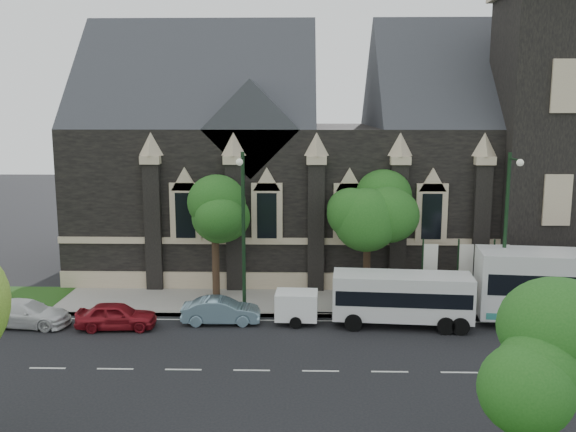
{
  "coord_description": "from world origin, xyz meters",
  "views": [
    {
      "loc": [
        -0.78,
        -25.55,
        11.29
      ],
      "look_at": [
        -1.57,
        6.0,
        5.8
      ],
      "focal_mm": 38.89,
      "sensor_mm": 36.0,
      "label": 1
    }
  ],
  "objects_px": {
    "street_lamp_near": "(507,226)",
    "car_far_white": "(26,313)",
    "street_lamp_mid": "(243,225)",
    "tree_walk_right": "(371,202)",
    "box_trailer": "(297,305)",
    "tree_walk_left": "(218,203)",
    "car_far_red": "(116,316)",
    "banner_flag_right": "(498,267)",
    "shuttle_bus": "(402,296)",
    "tree_park_east": "(558,356)",
    "sedan": "(221,311)",
    "banner_flag_center": "(463,267)",
    "banner_flag_left": "(427,267)"
  },
  "relations": [
    {
      "from": "street_lamp_near",
      "to": "car_far_white",
      "type": "height_order",
      "value": "street_lamp_near"
    },
    {
      "from": "street_lamp_near",
      "to": "street_lamp_mid",
      "type": "relative_size",
      "value": 1.0
    },
    {
      "from": "tree_walk_right",
      "to": "car_far_white",
      "type": "xyz_separation_m",
      "value": [
        -18.51,
        -5.38,
        -5.14
      ]
    },
    {
      "from": "box_trailer",
      "to": "street_lamp_mid",
      "type": "bearing_deg",
      "value": 164.21
    },
    {
      "from": "street_lamp_near",
      "to": "street_lamp_mid",
      "type": "bearing_deg",
      "value": 180.0
    },
    {
      "from": "tree_walk_left",
      "to": "car_far_red",
      "type": "height_order",
      "value": "tree_walk_left"
    },
    {
      "from": "street_lamp_mid",
      "to": "tree_walk_left",
      "type": "bearing_deg",
      "value": 116.47
    },
    {
      "from": "street_lamp_near",
      "to": "box_trailer",
      "type": "xyz_separation_m",
      "value": [
        -11.12,
        -0.96,
        -4.14
      ]
    },
    {
      "from": "banner_flag_right",
      "to": "shuttle_bus",
      "type": "distance_m",
      "value": 6.68
    },
    {
      "from": "street_lamp_near",
      "to": "banner_flag_right",
      "type": "distance_m",
      "value": 3.34
    },
    {
      "from": "tree_park_east",
      "to": "shuttle_bus",
      "type": "relative_size",
      "value": 0.86
    },
    {
      "from": "street_lamp_near",
      "to": "car_far_white",
      "type": "relative_size",
      "value": 1.92
    },
    {
      "from": "shuttle_bus",
      "to": "tree_walk_right",
      "type": "bearing_deg",
      "value": 108.67
    },
    {
      "from": "street_lamp_near",
      "to": "shuttle_bus",
      "type": "xyz_separation_m",
      "value": [
        -5.59,
        -1.18,
        -3.51
      ]
    },
    {
      "from": "tree_walk_left",
      "to": "tree_park_east",
      "type": "bearing_deg",
      "value": -59.13
    },
    {
      "from": "street_lamp_mid",
      "to": "car_far_white",
      "type": "xyz_separation_m",
      "value": [
        -11.3,
        -1.76,
        -4.43
      ]
    },
    {
      "from": "tree_walk_left",
      "to": "street_lamp_near",
      "type": "height_order",
      "value": "street_lamp_near"
    },
    {
      "from": "car_far_red",
      "to": "box_trailer",
      "type": "bearing_deg",
      "value": -86.78
    },
    {
      "from": "street_lamp_mid",
      "to": "banner_flag_right",
      "type": "height_order",
      "value": "street_lamp_mid"
    },
    {
      "from": "street_lamp_near",
      "to": "car_far_red",
      "type": "xyz_separation_m",
      "value": [
        -20.42,
        -2.04,
        -4.42
      ]
    },
    {
      "from": "banner_flag_right",
      "to": "sedan",
      "type": "height_order",
      "value": "banner_flag_right"
    },
    {
      "from": "tree_park_east",
      "to": "banner_flag_center",
      "type": "height_order",
      "value": "tree_park_east"
    },
    {
      "from": "car_far_white",
      "to": "street_lamp_near",
      "type": "bearing_deg",
      "value": -81.17
    },
    {
      "from": "banner_flag_right",
      "to": "car_far_red",
      "type": "distance_m",
      "value": 21.15
    },
    {
      "from": "banner_flag_left",
      "to": "banner_flag_center",
      "type": "xyz_separation_m",
      "value": [
        2.0,
        0.0,
        0.0
      ]
    },
    {
      "from": "tree_walk_left",
      "to": "banner_flag_center",
      "type": "height_order",
      "value": "tree_walk_left"
    },
    {
      "from": "banner_flag_left",
      "to": "street_lamp_mid",
      "type": "bearing_deg",
      "value": -169.5
    },
    {
      "from": "banner_flag_right",
      "to": "street_lamp_mid",
      "type": "bearing_deg",
      "value": -172.4
    },
    {
      "from": "street_lamp_mid",
      "to": "box_trailer",
      "type": "bearing_deg",
      "value": -18.38
    },
    {
      "from": "street_lamp_near",
      "to": "banner_flag_center",
      "type": "bearing_deg",
      "value": 131.93
    },
    {
      "from": "tree_walk_right",
      "to": "banner_flag_center",
      "type": "distance_m",
      "value": 6.36
    },
    {
      "from": "tree_park_east",
      "to": "box_trailer",
      "type": "distance_m",
      "value": 17.48
    },
    {
      "from": "tree_walk_right",
      "to": "banner_flag_right",
      "type": "bearing_deg",
      "value": -13.6
    },
    {
      "from": "tree_walk_right",
      "to": "tree_park_east",
      "type": "bearing_deg",
      "value": -81.58
    },
    {
      "from": "tree_walk_right",
      "to": "box_trailer",
      "type": "bearing_deg",
      "value": -133.39
    },
    {
      "from": "banner_flag_center",
      "to": "car_far_red",
      "type": "relative_size",
      "value": 0.98
    },
    {
      "from": "street_lamp_near",
      "to": "shuttle_bus",
      "type": "bearing_deg",
      "value": -168.06
    },
    {
      "from": "street_lamp_near",
      "to": "box_trailer",
      "type": "height_order",
      "value": "street_lamp_near"
    },
    {
      "from": "street_lamp_mid",
      "to": "banner_flag_right",
      "type": "xyz_separation_m",
      "value": [
        14.29,
        1.91,
        -2.73
      ]
    },
    {
      "from": "tree_park_east",
      "to": "street_lamp_mid",
      "type": "xyz_separation_m",
      "value": [
        -10.18,
        16.42,
        0.49
      ]
    },
    {
      "from": "sedan",
      "to": "car_far_red",
      "type": "bearing_deg",
      "value": 98.45
    },
    {
      "from": "tree_park_east",
      "to": "banner_flag_center",
      "type": "distance_m",
      "value": 18.58
    },
    {
      "from": "banner_flag_center",
      "to": "car_far_red",
      "type": "height_order",
      "value": "banner_flag_center"
    },
    {
      "from": "banner_flag_center",
      "to": "car_far_white",
      "type": "bearing_deg",
      "value": -171.17
    },
    {
      "from": "banner_flag_center",
      "to": "box_trailer",
      "type": "distance_m",
      "value": 9.93
    },
    {
      "from": "street_lamp_near",
      "to": "banner_flag_left",
      "type": "xyz_separation_m",
      "value": [
        -3.71,
        1.91,
        -2.73
      ]
    },
    {
      "from": "tree_park_east",
      "to": "tree_walk_right",
      "type": "xyz_separation_m",
      "value": [
        -2.96,
        20.04,
        1.2
      ]
    },
    {
      "from": "banner_flag_center",
      "to": "banner_flag_right",
      "type": "distance_m",
      "value": 2.0
    },
    {
      "from": "tree_park_east",
      "to": "shuttle_bus",
      "type": "xyz_separation_m",
      "value": [
        -1.76,
        15.24,
        -3.02
      ]
    },
    {
      "from": "shuttle_bus",
      "to": "car_far_white",
      "type": "distance_m",
      "value": 19.75
    }
  ]
}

